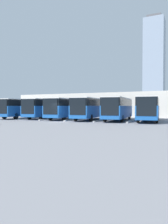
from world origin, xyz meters
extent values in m
plane|color=gray|center=(0.00, 0.00, 0.00)|extent=(600.00, 600.00, 0.00)
cube|color=#19519E|center=(-10.82, -6.15, 1.30)|extent=(3.74, 11.36, 1.70)
cube|color=black|center=(-10.82, -6.15, 2.67)|extent=(3.69, 11.19, 1.04)
cube|color=black|center=(-11.43, -0.59, 2.07)|extent=(2.24, 0.28, 2.24)
cube|color=#19519E|center=(-11.43, -0.59, 0.67)|extent=(2.42, 0.32, 0.40)
cube|color=silver|center=(-10.82, -6.15, 3.25)|extent=(3.59, 10.90, 0.12)
cylinder|color=black|center=(-12.32, -2.83, 0.50)|extent=(0.41, 1.03, 1.01)
cylinder|color=black|center=(-10.08, -2.59, 0.50)|extent=(0.41, 1.03, 1.01)
cylinder|color=black|center=(-11.57, -9.71, 0.50)|extent=(0.41, 1.03, 1.01)
cylinder|color=black|center=(-9.33, -9.46, 0.50)|extent=(0.41, 1.03, 1.01)
cube|color=#B2B2AD|center=(-8.66, -4.48, 0.07)|extent=(0.95, 6.52, 0.15)
cube|color=#19519E|center=(-6.49, -5.87, 1.30)|extent=(3.74, 11.36, 1.70)
cube|color=black|center=(-6.49, -5.87, 2.67)|extent=(3.69, 11.19, 1.04)
cube|color=black|center=(-7.10, -0.32, 2.07)|extent=(2.24, 0.28, 2.24)
cube|color=#19519E|center=(-7.10, -0.31, 0.67)|extent=(2.42, 0.32, 0.40)
cube|color=silver|center=(-6.49, -5.87, 3.25)|extent=(3.59, 10.90, 0.12)
cylinder|color=black|center=(-7.99, -2.56, 0.50)|extent=(0.41, 1.03, 1.01)
cylinder|color=black|center=(-5.75, -2.32, 0.50)|extent=(0.41, 1.03, 1.01)
cylinder|color=black|center=(-7.24, -9.43, 0.50)|extent=(0.41, 1.03, 1.01)
cylinder|color=black|center=(-5.00, -9.19, 0.50)|extent=(0.41, 1.03, 1.01)
cube|color=#B2B2AD|center=(-4.33, -4.20, 0.07)|extent=(0.95, 6.52, 0.15)
cube|color=#19519E|center=(-2.16, -5.66, 1.30)|extent=(3.74, 11.36, 1.70)
cube|color=black|center=(-2.16, -5.66, 2.67)|extent=(3.69, 11.19, 1.04)
cube|color=black|center=(-2.77, -0.11, 2.07)|extent=(2.24, 0.28, 2.24)
cube|color=#19519E|center=(-2.77, -0.10, 0.67)|extent=(2.42, 0.32, 0.40)
cube|color=silver|center=(-2.16, -5.66, 3.25)|extent=(3.59, 10.90, 0.12)
cylinder|color=black|center=(-3.66, -2.35, 0.50)|extent=(0.41, 1.03, 1.01)
cylinder|color=black|center=(-1.42, -2.10, 0.50)|extent=(0.41, 1.03, 1.01)
cylinder|color=black|center=(-2.91, -9.22, 0.50)|extent=(0.41, 1.03, 1.01)
cylinder|color=black|center=(-0.67, -8.98, 0.50)|extent=(0.41, 1.03, 1.01)
cube|color=#B2B2AD|center=(0.00, -3.99, 0.07)|extent=(0.95, 6.52, 0.15)
cube|color=#19519E|center=(2.16, -5.72, 1.30)|extent=(3.74, 11.36, 1.70)
cube|color=black|center=(2.16, -5.72, 2.67)|extent=(3.69, 11.19, 1.04)
cube|color=black|center=(1.56, -0.17, 2.07)|extent=(2.24, 0.28, 2.24)
cube|color=#19519E|center=(1.56, -0.16, 0.67)|extent=(2.42, 0.32, 0.40)
cube|color=silver|center=(2.16, -5.72, 3.25)|extent=(3.59, 10.90, 0.12)
cylinder|color=black|center=(0.67, -2.41, 0.50)|extent=(0.41, 1.03, 1.01)
cylinder|color=black|center=(2.91, -2.16, 0.50)|extent=(0.41, 1.03, 1.01)
cylinder|color=black|center=(1.42, -9.28, 0.50)|extent=(0.41, 1.03, 1.01)
cylinder|color=black|center=(3.66, -9.04, 0.50)|extent=(0.41, 1.03, 1.01)
cube|color=#B2B2AD|center=(4.33, -4.05, 0.07)|extent=(0.95, 6.52, 0.15)
cube|color=#19519E|center=(6.49, -6.09, 1.30)|extent=(3.74, 11.36, 1.70)
cube|color=black|center=(6.49, -6.09, 2.67)|extent=(3.69, 11.19, 1.04)
cube|color=black|center=(5.89, -0.53, 2.07)|extent=(2.24, 0.28, 2.24)
cube|color=#19519E|center=(5.89, -0.52, 0.67)|extent=(2.42, 0.32, 0.40)
cube|color=silver|center=(6.49, -6.09, 3.25)|extent=(3.59, 10.90, 0.12)
cylinder|color=black|center=(5.00, -2.77, 0.50)|extent=(0.41, 1.03, 1.01)
cylinder|color=black|center=(7.24, -2.53, 0.50)|extent=(0.41, 1.03, 1.01)
cylinder|color=black|center=(5.75, -9.64, 0.50)|extent=(0.41, 1.03, 1.01)
cylinder|color=black|center=(7.99, -9.40, 0.50)|extent=(0.41, 1.03, 1.01)
cube|color=#B2B2AD|center=(8.66, -4.41, 0.07)|extent=(0.95, 6.52, 0.15)
cube|color=#19519E|center=(10.82, -5.05, 1.30)|extent=(3.74, 11.36, 1.70)
cube|color=black|center=(10.82, -5.05, 2.67)|extent=(3.69, 11.19, 1.04)
cube|color=black|center=(10.22, 0.50, 2.07)|extent=(2.24, 0.28, 2.24)
cube|color=#19519E|center=(10.22, 0.51, 0.67)|extent=(2.42, 0.32, 0.40)
cube|color=silver|center=(10.82, -5.05, 3.25)|extent=(3.59, 10.90, 0.12)
cylinder|color=black|center=(9.33, -1.74, 0.50)|extent=(0.41, 1.03, 1.01)
cylinder|color=black|center=(11.57, -1.50, 0.50)|extent=(0.41, 1.03, 1.01)
cylinder|color=black|center=(10.08, -8.61, 0.50)|extent=(0.41, 1.03, 1.01)
cylinder|color=black|center=(12.32, -8.37, 0.50)|extent=(0.41, 1.03, 1.01)
cube|color=beige|center=(0.00, -22.57, 2.44)|extent=(42.36, 13.15, 4.87)
cube|color=silver|center=(0.00, -30.65, 4.62)|extent=(42.36, 3.00, 0.24)
cylinder|color=slate|center=(14.83, -31.75, 2.31)|extent=(0.20, 0.20, 4.62)
cube|color=#7F8EA3|center=(9.02, -148.51, 34.09)|extent=(14.74, 14.74, 68.19)
cube|color=#4C4C51|center=(9.02, -148.51, 69.39)|extent=(10.32, 10.32, 2.40)
camera|label=1|loc=(-15.95, 25.05, 2.04)|focal=35.00mm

